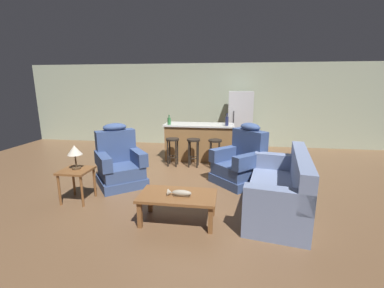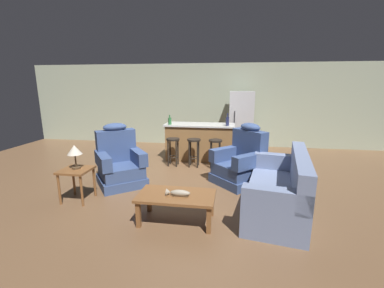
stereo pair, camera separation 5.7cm
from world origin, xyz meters
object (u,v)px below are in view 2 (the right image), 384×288
at_px(kitchen_island, 200,142).
at_px(bar_stool_middle, 194,148).
at_px(fish_figurine, 178,193).
at_px(recliner_near_lamp, 120,163).
at_px(bar_stool_left, 173,147).
at_px(refrigerator, 241,121).
at_px(coffee_table, 176,198).
at_px(bottle_tall_green, 227,121).
at_px(recliner_near_island, 241,162).
at_px(bottle_short_amber, 170,121).
at_px(end_table, 76,175).
at_px(table_lamp, 75,151).
at_px(couch, 281,191).
at_px(bar_stool_right, 215,148).

relative_size(kitchen_island, bar_stool_middle, 2.65).
height_order(fish_figurine, recliner_near_lamp, recliner_near_lamp).
distance_m(bar_stool_left, refrigerator, 2.50).
height_order(coffee_table, bottle_tall_green, bottle_tall_green).
bearing_deg(fish_figurine, bar_stool_middle, 93.55).
xyz_separation_m(recliner_near_island, bottle_short_amber, (-1.78, 1.31, 0.62)).
xyz_separation_m(kitchen_island, bar_stool_left, (-0.57, -0.63, -0.01)).
bearing_deg(kitchen_island, bar_stool_left, -132.31).
distance_m(refrigerator, bottle_tall_green, 1.45).
bearing_deg(end_table, table_lamp, 97.20).
distance_m(coffee_table, fish_figurine, 0.11).
height_order(table_lamp, bottle_tall_green, bottle_tall_green).
bearing_deg(couch, refrigerator, -72.35).
bearing_deg(couch, bar_stool_right, -50.50).
bearing_deg(coffee_table, recliner_near_lamp, 138.29).
distance_m(couch, recliner_near_island, 1.28).
bearing_deg(fish_figurine, bottle_short_amber, 105.55).
relative_size(kitchen_island, bar_stool_right, 2.65).
bearing_deg(couch, bottle_short_amber, -36.20).
bearing_deg(bottle_tall_green, end_table, -133.51).
height_order(table_lamp, bottle_short_amber, bottle_short_amber).
xyz_separation_m(kitchen_island, bottle_short_amber, (-0.75, -0.21, 0.57)).
xyz_separation_m(bar_stool_left, bottle_tall_green, (1.29, 0.44, 0.60)).
distance_m(coffee_table, bottle_short_amber, 3.19).
distance_m(coffee_table, end_table, 1.88).
height_order(recliner_near_lamp, refrigerator, refrigerator).
relative_size(table_lamp, bottle_short_amber, 1.64).
bearing_deg(coffee_table, refrigerator, 77.06).
distance_m(fish_figurine, couch, 1.62).
bearing_deg(bottle_tall_green, fish_figurine, -101.19).
relative_size(bar_stool_middle, bottle_tall_green, 2.16).
bearing_deg(bottle_tall_green, couch, -70.14).
bearing_deg(couch, bar_stool_middle, -40.70).
xyz_separation_m(fish_figurine, table_lamp, (-1.86, 0.50, 0.41)).
distance_m(table_lamp, bottle_tall_green, 3.57).
relative_size(table_lamp, refrigerator, 0.23).
bearing_deg(coffee_table, end_table, 166.70).
height_order(couch, recliner_near_lamp, recliner_near_lamp).
height_order(fish_figurine, bar_stool_left, bar_stool_left).
bearing_deg(refrigerator, bar_stool_right, -109.06).
height_order(bar_stool_right, bottle_tall_green, bottle_tall_green).
bearing_deg(fish_figurine, kitchen_island, 91.82).
xyz_separation_m(fish_figurine, bottle_tall_green, (0.61, 3.07, 0.61)).
xyz_separation_m(recliner_near_lamp, bar_stool_right, (1.81, 1.32, 0.05)).
relative_size(fish_figurine, recliner_near_island, 0.28).
bearing_deg(recliner_near_lamp, recliner_near_island, 62.23).
height_order(recliner_near_lamp, kitchen_island, recliner_near_lamp).
bearing_deg(bar_stool_right, refrigerator, 70.94).
xyz_separation_m(coffee_table, kitchen_island, (-0.07, 3.22, 0.11)).
distance_m(coffee_table, refrigerator, 4.57).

